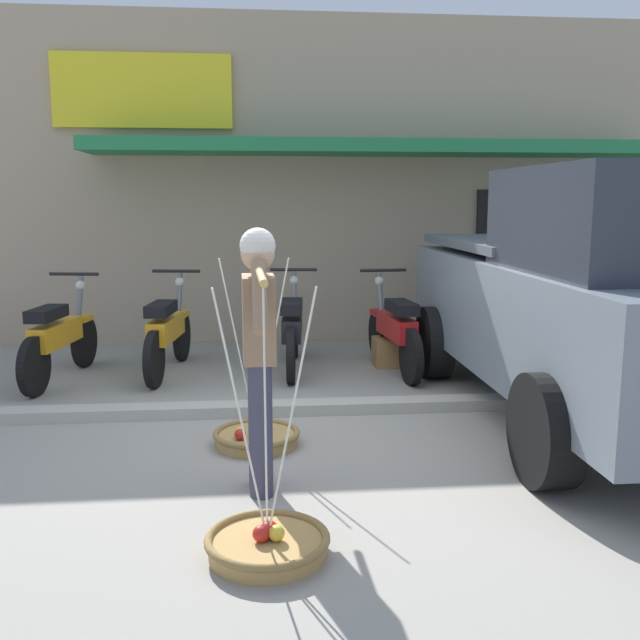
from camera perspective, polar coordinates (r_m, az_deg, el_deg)
name	(u,v)px	position (r m, az deg, el deg)	size (l,w,h in m)	color
ground_plane	(294,439)	(5.67, -2.11, -9.56)	(90.00, 90.00, 0.00)	gray
sidewalk_curb	(289,408)	(6.32, -2.49, -7.05)	(20.00, 0.24, 0.10)	#AEA89C
fruit_vendor	(259,343)	(4.47, -4.92, -1.82)	(0.22, 1.73, 1.70)	#38384C
fruit_basket_left_side	(256,436)	(5.54, -5.13, -9.25)	(0.67, 0.67, 1.45)	#B2894C
fruit_basket_right_side	(267,542)	(3.95, -4.24, -17.36)	(0.67, 0.67, 1.45)	#B2894C
motorcycle_nearest_shop	(59,338)	(7.81, -20.22, -1.38)	(0.54, 1.81, 1.09)	black
motorcycle_second_in_row	(168,333)	(7.82, -12.12, -0.99)	(0.54, 1.82, 1.09)	black
motorcycle_third_in_row	(293,330)	(7.81, -2.21, -0.79)	(0.54, 1.82, 1.09)	black
motorcycle_end_of_row	(394,331)	(7.79, 5.99, -0.87)	(0.54, 1.82, 1.09)	black
parked_truck	(597,301)	(6.33, 21.32, 1.40)	(2.18, 4.74, 2.10)	slate
storefront_building	(348,185)	(11.96, 2.28, 10.74)	(13.00, 6.00, 4.20)	tan
wooden_crate	(393,352)	(8.12, 5.88, -2.55)	(0.44, 0.36, 0.32)	olive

